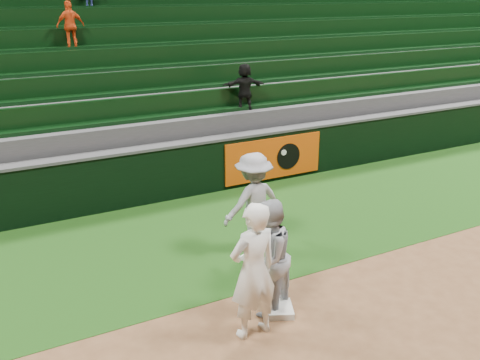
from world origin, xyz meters
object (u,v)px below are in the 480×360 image
object	(u,v)px
base_coach	(253,202)
first_baseman	(253,271)
first_base	(277,309)
baserunner	(268,258)

from	to	relation	value
base_coach	first_baseman	bearing A→B (deg)	54.69
first_base	first_baseman	bearing A→B (deg)	-154.31
base_coach	baserunner	bearing A→B (deg)	60.81
baserunner	base_coach	size ratio (longest dim) A/B	0.96
baserunner	first_baseman	bearing A→B (deg)	7.83
first_baseman	first_base	bearing A→B (deg)	-159.06
baserunner	base_coach	bearing A→B (deg)	-145.74
first_base	baserunner	xyz separation A→B (m)	(-0.10, 0.12, 0.81)
baserunner	base_coach	distance (m)	1.95
first_base	baserunner	distance (m)	0.82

